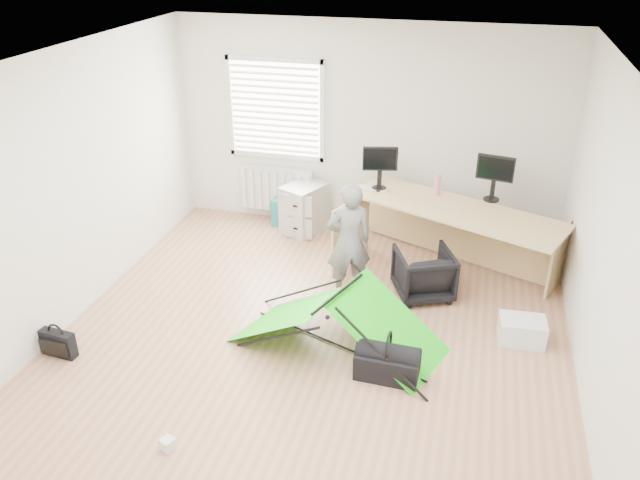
% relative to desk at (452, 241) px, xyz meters
% --- Properties ---
extents(ground, '(5.50, 5.50, 0.00)m').
position_rel_desk_xyz_m(ground, '(-1.23, -1.77, -0.42)').
color(ground, '#AC7B5B').
rests_on(ground, ground).
extents(back_wall, '(5.00, 0.02, 2.70)m').
position_rel_desk_xyz_m(back_wall, '(-1.23, 0.98, 0.93)').
color(back_wall, silver).
rests_on(back_wall, ground).
extents(window, '(1.20, 0.06, 1.20)m').
position_rel_desk_xyz_m(window, '(-2.43, 0.94, 1.13)').
color(window, silver).
rests_on(window, back_wall).
extents(radiator, '(1.00, 0.12, 0.60)m').
position_rel_desk_xyz_m(radiator, '(-2.43, 0.90, 0.03)').
color(radiator, silver).
rests_on(radiator, back_wall).
extents(desk, '(2.55, 1.66, 0.83)m').
position_rel_desk_xyz_m(desk, '(0.00, 0.00, 0.00)').
color(desk, tan).
rests_on(desk, ground).
extents(filing_cabinet, '(0.62, 0.69, 0.65)m').
position_rel_desk_xyz_m(filing_cabinet, '(-1.97, 0.64, -0.09)').
color(filing_cabinet, '#AFB3B4').
rests_on(filing_cabinet, ground).
extents(monitor_left, '(0.42, 0.18, 0.39)m').
position_rel_desk_xyz_m(monitor_left, '(-0.94, 0.34, 0.61)').
color(monitor_left, black).
rests_on(monitor_left, desk).
extents(monitor_right, '(0.43, 0.17, 0.40)m').
position_rel_desk_xyz_m(monitor_right, '(0.38, 0.34, 0.62)').
color(monitor_right, black).
rests_on(monitor_right, desk).
extents(keyboard, '(0.40, 0.15, 0.02)m').
position_rel_desk_xyz_m(keyboard, '(-1.02, 0.32, 0.42)').
color(keyboard, beige).
rests_on(keyboard, desk).
extents(thermos, '(0.07, 0.07, 0.26)m').
position_rel_desk_xyz_m(thermos, '(-0.25, 0.35, 0.55)').
color(thermos, '#CC7279').
rests_on(thermos, desk).
extents(office_chair, '(0.78, 0.79, 0.55)m').
position_rel_desk_xyz_m(office_chair, '(-0.26, -0.58, -0.14)').
color(office_chair, black).
rests_on(office_chair, ground).
extents(person, '(0.58, 0.50, 1.34)m').
position_rel_desk_xyz_m(person, '(-1.06, -0.80, 0.25)').
color(person, slate).
rests_on(person, ground).
extents(kite, '(2.13, 1.48, 0.61)m').
position_rel_desk_xyz_m(kite, '(-0.96, -1.74, -0.11)').
color(kite, '#1CDD15').
rests_on(kite, ground).
extents(storage_crate, '(0.46, 0.34, 0.25)m').
position_rel_desk_xyz_m(storage_crate, '(0.78, -1.20, -0.29)').
color(storage_crate, silver).
rests_on(storage_crate, ground).
extents(tote_bag, '(0.31, 0.14, 0.37)m').
position_rel_desk_xyz_m(tote_bag, '(-2.30, 0.73, -0.23)').
color(tote_bag, teal).
rests_on(tote_bag, ground).
extents(laptop_bag, '(0.36, 0.14, 0.26)m').
position_rel_desk_xyz_m(laptop_bag, '(-3.50, -2.55, -0.28)').
color(laptop_bag, black).
rests_on(laptop_bag, ground).
extents(white_box, '(0.13, 0.13, 0.10)m').
position_rel_desk_xyz_m(white_box, '(-1.95, -3.38, -0.37)').
color(white_box, silver).
rests_on(white_box, ground).
extents(duffel_bag, '(0.59, 0.31, 0.25)m').
position_rel_desk_xyz_m(duffel_bag, '(-0.41, -2.07, -0.29)').
color(duffel_bag, black).
rests_on(duffel_bag, ground).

